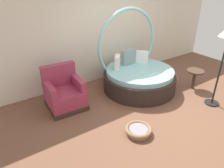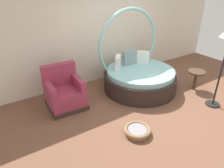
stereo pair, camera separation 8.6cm
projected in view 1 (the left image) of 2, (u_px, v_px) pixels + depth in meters
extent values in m
cube|color=brown|center=(158.00, 107.00, 4.79)|extent=(8.00, 8.00, 0.02)
cube|color=silver|center=(108.00, 29.00, 5.70)|extent=(8.00, 0.12, 2.75)
cylinder|color=#2D231E|center=(139.00, 81.00, 5.47)|extent=(1.87, 1.87, 0.44)
cylinder|color=#8CC6CC|center=(140.00, 71.00, 5.34)|extent=(1.72, 1.72, 0.12)
torus|color=#8CC6CC|center=(128.00, 44.00, 5.45)|extent=(1.86, 0.08, 1.86)
cube|color=white|center=(142.00, 57.00, 5.66)|extent=(0.31, 0.32, 0.33)
cube|color=gray|center=(129.00, 57.00, 5.54)|extent=(0.41, 0.13, 0.40)
cube|color=white|center=(117.00, 62.00, 5.27)|extent=(0.31, 0.34, 0.34)
cube|color=#38281E|center=(66.00, 105.00, 4.75)|extent=(0.83, 0.83, 0.10)
cube|color=#99334C|center=(65.00, 97.00, 4.65)|extent=(0.79, 0.79, 0.34)
cube|color=#99334C|center=(59.00, 75.00, 4.69)|extent=(0.77, 0.19, 0.50)
cube|color=#99334C|center=(49.00, 89.00, 4.37)|extent=(0.15, 0.69, 0.22)
cube|color=#99334C|center=(78.00, 82.00, 4.67)|extent=(0.15, 0.69, 0.22)
cylinder|color=#8E704C|center=(138.00, 132.00, 3.95)|extent=(0.44, 0.44, 0.06)
torus|color=#8E704C|center=(138.00, 129.00, 3.92)|extent=(0.51, 0.51, 0.07)
cylinder|color=gray|center=(138.00, 130.00, 3.93)|extent=(0.36, 0.36, 0.05)
cylinder|color=#473323|center=(194.00, 80.00, 5.47)|extent=(0.08, 0.08, 0.48)
cylinder|color=#473323|center=(196.00, 71.00, 5.35)|extent=(0.44, 0.44, 0.04)
cylinder|color=black|center=(212.00, 103.00, 4.90)|extent=(0.32, 0.32, 0.03)
cylinder|color=black|center=(219.00, 72.00, 4.54)|extent=(0.04, 0.04, 1.55)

